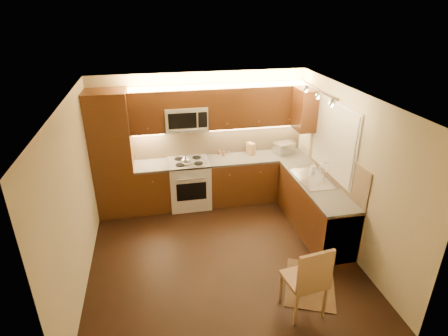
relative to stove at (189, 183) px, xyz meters
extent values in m
cube|color=black|center=(0.30, -1.68, -0.46)|extent=(4.00, 4.00, 0.01)
cube|color=beige|center=(0.30, -1.68, 2.04)|extent=(4.00, 4.00, 0.01)
cube|color=#C6BA91|center=(0.30, 0.32, 0.79)|extent=(4.00, 0.01, 2.50)
cube|color=#C6BA91|center=(0.30, -3.67, 0.79)|extent=(4.00, 0.01, 2.50)
cube|color=#C6BA91|center=(-1.70, -1.68, 0.79)|extent=(0.01, 4.00, 2.50)
cube|color=#C6BA91|center=(2.30, -1.68, 0.79)|extent=(0.01, 4.00, 2.50)
cube|color=#43220E|center=(-1.35, 0.02, 0.69)|extent=(0.70, 0.60, 2.30)
cube|color=#43220E|center=(-0.69, 0.02, -0.03)|extent=(0.62, 0.60, 0.86)
cube|color=#3C3A36|center=(-0.69, 0.02, 0.42)|extent=(0.62, 0.60, 0.04)
cube|color=#43220E|center=(1.34, 0.02, -0.03)|extent=(1.92, 0.60, 0.86)
cube|color=#3C3A36|center=(1.34, 0.02, 0.42)|extent=(1.92, 0.60, 0.04)
cube|color=#43220E|center=(2.00, -1.28, -0.03)|extent=(0.60, 2.00, 0.86)
cube|color=#3C3A36|center=(2.00, -1.28, 0.42)|extent=(0.60, 2.00, 0.04)
cube|color=silver|center=(2.00, -1.98, -0.03)|extent=(0.58, 0.60, 0.84)
cube|color=tan|center=(0.65, 0.31, 0.74)|extent=(3.30, 0.02, 0.60)
cube|color=tan|center=(2.29, -1.28, 0.74)|extent=(0.02, 2.00, 0.60)
cube|color=#43220E|center=(-0.69, 0.15, 1.42)|extent=(0.62, 0.35, 0.75)
cube|color=#43220E|center=(1.34, 0.15, 1.42)|extent=(1.92, 0.35, 0.75)
cube|color=#43220E|center=(0.00, 0.15, 1.63)|extent=(0.76, 0.35, 0.31)
cube|color=#43220E|center=(2.12, -0.28, 1.42)|extent=(0.35, 0.50, 0.75)
cube|color=silver|center=(2.29, -1.12, 1.14)|extent=(0.03, 1.44, 1.24)
cube|color=silver|center=(2.27, -1.12, 1.14)|extent=(0.02, 1.36, 1.16)
cube|color=silver|center=(1.85, -1.27, 2.00)|extent=(0.04, 1.20, 0.03)
cube|color=silver|center=(1.90, 0.07, 0.55)|extent=(0.45, 0.39, 0.22)
cube|color=#8F6141|center=(1.24, 0.15, 0.56)|extent=(0.17, 0.20, 0.24)
cylinder|color=silver|center=(0.66, 0.26, 0.48)|extent=(0.04, 0.04, 0.09)
cylinder|color=brown|center=(0.70, 0.16, 0.49)|extent=(0.06, 0.06, 0.09)
cylinder|color=silver|center=(0.81, 0.24, 0.49)|extent=(0.05, 0.05, 0.10)
cylinder|color=brown|center=(0.63, 0.26, 0.48)|extent=(0.05, 0.05, 0.09)
imported|color=silver|center=(2.11, -0.84, 0.52)|extent=(0.09, 0.09, 0.17)
cube|color=black|center=(1.40, -2.58, -0.45)|extent=(1.01, 1.18, 0.01)
camera|label=1|loc=(-0.59, -6.28, 3.22)|focal=29.38mm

